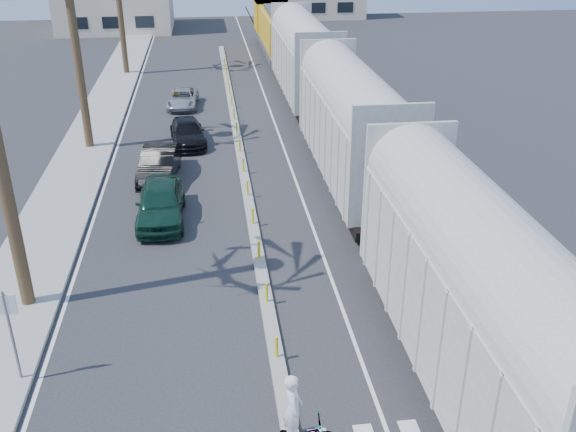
# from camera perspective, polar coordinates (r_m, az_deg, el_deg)

# --- Properties ---
(ground) EXTENTS (140.00, 140.00, 0.00)m
(ground) POSITION_cam_1_polar(r_m,az_deg,el_deg) (18.07, -0.27, -16.64)
(ground) COLOR #28282B
(ground) RESTS_ON ground
(sidewalk) EXTENTS (3.00, 90.00, 0.15)m
(sidewalk) POSITION_cam_1_polar(r_m,az_deg,el_deg) (40.71, -16.85, 7.29)
(sidewalk) COLOR gray
(sidewalk) RESTS_ON ground
(rails) EXTENTS (1.56, 100.00, 0.06)m
(rails) POSITION_cam_1_polar(r_m,az_deg,el_deg) (43.52, 1.73, 9.47)
(rails) COLOR black
(rails) RESTS_ON ground
(median) EXTENTS (0.45, 60.00, 0.85)m
(median) POSITION_cam_1_polar(r_m,az_deg,el_deg) (35.39, -4.29, 5.64)
(median) COLOR gray
(median) RESTS_ON ground
(lane_markings) EXTENTS (9.42, 90.00, 0.01)m
(lane_markings) POSITION_cam_1_polar(r_m,az_deg,el_deg) (40.15, -7.82, 7.80)
(lane_markings) COLOR silver
(lane_markings) RESTS_ON ground
(freight_train) EXTENTS (3.00, 60.94, 5.85)m
(freight_train) POSITION_cam_1_polar(r_m,az_deg,el_deg) (35.70, 3.67, 10.59)
(freight_train) COLOR #A4A296
(freight_train) RESTS_ON ground
(street_sign) EXTENTS (0.60, 0.08, 3.00)m
(street_sign) POSITION_cam_1_polar(r_m,az_deg,el_deg) (19.21, -23.53, -8.80)
(street_sign) COLOR slate
(street_sign) RESTS_ON ground
(car_lead) EXTENTS (2.01, 4.91, 1.67)m
(car_lead) POSITION_cam_1_polar(r_m,az_deg,el_deg) (27.90, -11.26, 1.19)
(car_lead) COLOR #113325
(car_lead) RESTS_ON ground
(car_second) EXTENTS (2.49, 5.01, 1.56)m
(car_second) POSITION_cam_1_polar(r_m,az_deg,el_deg) (32.40, -11.37, 4.58)
(car_second) COLOR black
(car_second) RESTS_ON ground
(car_third) EXTENTS (2.75, 4.88, 1.31)m
(car_third) POSITION_cam_1_polar(r_m,az_deg,el_deg) (37.20, -8.91, 7.33)
(car_third) COLOR black
(car_third) RESTS_ON ground
(car_rear) EXTENTS (2.53, 4.46, 1.16)m
(car_rear) POSITION_cam_1_polar(r_m,az_deg,el_deg) (44.57, -9.36, 10.27)
(car_rear) COLOR #A9ACAE
(car_rear) RESTS_ON ground
(cyclist) EXTENTS (0.85, 2.09, 2.44)m
(cyclist) POSITION_cam_1_polar(r_m,az_deg,el_deg) (16.31, 0.72, -18.50)
(cyclist) COLOR #9EA0A5
(cyclist) RESTS_ON ground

